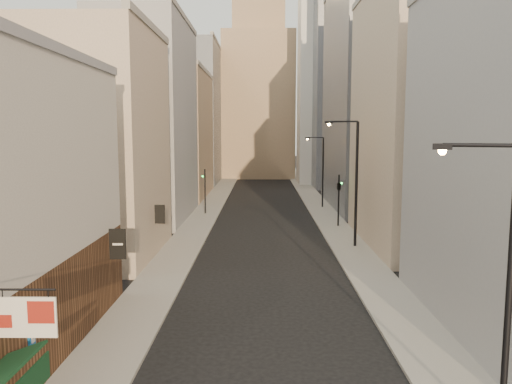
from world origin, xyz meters
name	(u,v)px	position (x,y,z in m)	size (l,w,h in m)	color
sidewalk_left	(215,200)	(-6.50, 55.00, 0.07)	(3.00, 140.00, 0.15)	gray
sidewalk_right	(314,201)	(6.50, 55.00, 0.07)	(3.00, 140.00, 0.15)	gray
left_bldg_beige	(98,146)	(-12.00, 26.00, 8.00)	(8.00, 12.00, 16.00)	tan
left_bldg_grey	(148,122)	(-12.00, 42.00, 10.00)	(8.00, 16.00, 20.00)	gray
left_bldg_tan	(178,135)	(-12.00, 60.00, 8.50)	(8.00, 18.00, 17.00)	#947A61
left_bldg_wingrid	(196,115)	(-12.00, 80.00, 12.00)	(8.00, 20.00, 24.00)	gray
right_bldg_beige	(420,119)	(12.00, 30.00, 10.00)	(8.00, 16.00, 20.00)	tan
right_bldg_wingrid	(367,97)	(12.00, 50.00, 13.00)	(8.00, 20.00, 26.00)	gray
highrise	(370,33)	(18.00, 78.00, 25.66)	(21.00, 23.00, 51.20)	gray
clock_tower	(259,88)	(-1.00, 92.00, 17.63)	(14.00, 14.00, 44.90)	#947A61
white_tower	(322,76)	(10.00, 78.00, 18.61)	(8.00, 8.00, 41.50)	silver
streetlamp_near	(501,277)	(6.35, 4.08, 4.95)	(2.15, 1.01, 8.67)	black
streetlamp_mid	(353,176)	(6.70, 28.80, 5.62)	(2.57, 0.63, 9.84)	black
streetlamp_far	(321,168)	(6.62, 49.03, 4.80)	(2.20, 0.35, 8.40)	black
traffic_light_left	(205,181)	(-6.51, 44.17, 3.66)	(0.57, 0.49, 5.00)	black
traffic_light_right	(339,187)	(6.91, 37.12, 3.83)	(0.75, 0.75, 5.00)	black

